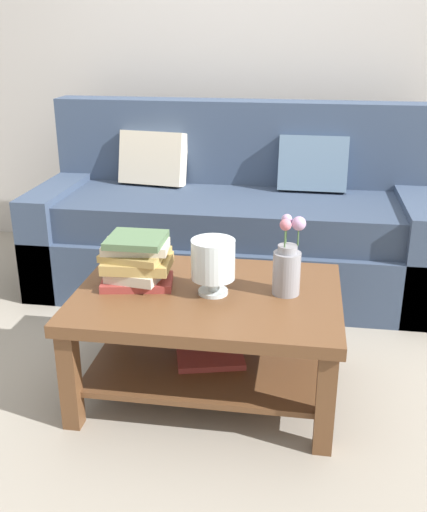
{
  "coord_description": "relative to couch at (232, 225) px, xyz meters",
  "views": [
    {
      "loc": [
        0.35,
        -2.46,
        1.49
      ],
      "look_at": [
        -0.01,
        -0.12,
        0.57
      ],
      "focal_mm": 42.02,
      "sensor_mm": 36.0,
      "label": 1
    }
  ],
  "objects": [
    {
      "name": "ground_plane",
      "position": [
        0.06,
        -0.93,
        -0.36
      ],
      "size": [
        10.0,
        10.0,
        0.0
      ],
      "primitive_type": "plane",
      "color": "gray"
    },
    {
      "name": "book_stack_main",
      "position": [
        -0.26,
        -1.16,
        0.21
      ],
      "size": [
        0.32,
        0.25,
        0.21
      ],
      "color": "#993833",
      "rests_on": "coffee_table"
    },
    {
      "name": "couch",
      "position": [
        0.0,
        0.0,
        0.0
      ],
      "size": [
        2.28,
        0.9,
        1.06
      ],
      "color": "#384760",
      "rests_on": "ground"
    },
    {
      "name": "flower_pitcher",
      "position": [
        0.36,
        -1.16,
        0.22
      ],
      "size": [
        0.12,
        0.11,
        0.33
      ],
      "color": "gray",
      "rests_on": "coffee_table"
    },
    {
      "name": "back_wall",
      "position": [
        0.06,
        0.72,
        0.99
      ],
      "size": [
        6.4,
        0.12,
        2.7
      ],
      "primitive_type": "cube",
      "color": "#BCB7B2",
      "rests_on": "ground"
    },
    {
      "name": "coffee_table",
      "position": [
        0.05,
        -1.19,
        -0.03
      ],
      "size": [
        1.08,
        0.77,
        0.47
      ],
      "color": "brown",
      "rests_on": "ground"
    },
    {
      "name": "glass_hurricane_vase",
      "position": [
        0.07,
        -1.2,
        0.24
      ],
      "size": [
        0.18,
        0.18,
        0.23
      ],
      "color": "silver",
      "rests_on": "coffee_table"
    }
  ]
}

